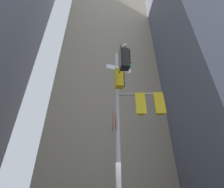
% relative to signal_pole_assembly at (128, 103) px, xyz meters
% --- Properties ---
extents(building_tower_right, '(13.97, 13.97, 41.77)m').
position_rel_signal_pole_assembly_xyz_m(building_tower_right, '(14.90, 10.66, 15.83)').
color(building_tower_right, slate).
rests_on(building_tower_right, ground).
extents(building_mid_block, '(16.30, 16.30, 44.47)m').
position_rel_signal_pole_assembly_xyz_m(building_mid_block, '(-0.21, 22.00, 17.18)').
color(building_mid_block, tan).
rests_on(building_mid_block, ground).
extents(signal_pole_assembly, '(2.85, 2.77, 8.60)m').
position_rel_signal_pole_assembly_xyz_m(signal_pole_assembly, '(0.00, 0.00, 0.00)').
color(signal_pole_assembly, '#B2B2B5').
rests_on(signal_pole_assembly, ground).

